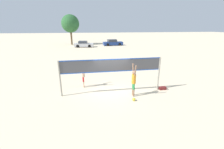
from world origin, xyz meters
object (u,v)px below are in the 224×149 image
player_spiker (134,80)px  player_blocker (83,74)px  parked_car_near (113,43)px  volleyball (134,99)px  gear_bag (162,88)px  volleyball_net (112,68)px  parked_car_mid (84,44)px  tree_left_cluster (70,24)px

player_spiker → player_blocker: player_spiker is taller
parked_car_near → player_spiker: bearing=-101.6°
player_blocker → parked_car_near: size_ratio=0.44×
player_spiker → volleyball: 1.32m
player_spiker → gear_bag: player_spiker is taller
volleyball_net → player_spiker: size_ratio=3.18×
volleyball_net → gear_bag: bearing=-1.9°
player_spiker → parked_car_mid: size_ratio=0.52×
tree_left_cluster → parked_car_mid: bearing=-60.0°
player_blocker → volleyball: bearing=48.2°
player_blocker → parked_car_mid: player_blocker is taller
volleyball → tree_left_cluster: size_ratio=0.03×
volleyball → player_spiker: bearing=76.2°
volleyball_net → tree_left_cluster: size_ratio=0.98×
player_spiker → tree_left_cluster: size_ratio=0.31×
player_blocker → tree_left_cluster: 29.64m
player_spiker → tree_left_cluster: bearing=12.0°
gear_bag → tree_left_cluster: tree_left_cluster is taller
volleyball_net → player_spiker: volleyball_net is taller
tree_left_cluster → volleyball: bearing=-78.5°
parked_car_mid → player_spiker: bearing=-75.9°
volleyball_net → tree_left_cluster: (-5.34, 30.55, 3.32)m
parked_car_near → gear_bag: bearing=-96.5°
gear_bag → tree_left_cluster: 32.43m
volleyball_net → gear_bag: (3.89, -0.13, -1.71)m
volleyball_net → gear_bag: 4.25m
player_blocker → parked_car_near: bearing=165.2°
tree_left_cluster → parked_car_near: bearing=-18.8°
volleyball_net → volleyball: bearing=-52.3°
parked_car_near → tree_left_cluster: (-10.11, 3.44, 4.49)m
parked_car_near → tree_left_cluster: 11.59m
parked_car_near → volleyball: bearing=-101.8°
volleyball_net → volleyball: (1.17, -1.52, -1.71)m
player_blocker → parked_car_mid: 23.83m
player_spiker → player_blocker: bearing=57.6°
player_blocker → volleyball: (3.22, -2.88, -1.01)m
player_blocker → tree_left_cluster: tree_left_cluster is taller
volleyball → tree_left_cluster: (-6.51, 32.07, 5.03)m
player_spiker → parked_car_near: bearing=-7.0°
volleyball → gear_bag: size_ratio=0.40×
parked_car_near → tree_left_cluster: tree_left_cluster is taller
gear_bag → tree_left_cluster: size_ratio=0.07×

